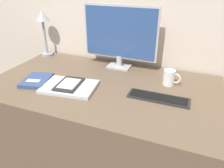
{
  "coord_description": "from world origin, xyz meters",
  "views": [
    {
      "loc": [
        0.5,
        -0.96,
        1.36
      ],
      "look_at": [
        0.1,
        0.05,
        0.8
      ],
      "focal_mm": 35.0,
      "sensor_mm": 36.0,
      "label": 1
    }
  ],
  "objects": [
    {
      "name": "notebook",
      "position": [
        -0.4,
        0.01,
        0.75
      ],
      "size": [
        0.19,
        0.23,
        0.02
      ],
      "color": "#334775",
      "rests_on": "desk"
    },
    {
      "name": "monitor",
      "position": [
        0.01,
        0.44,
        0.97
      ],
      "size": [
        0.53,
        0.11,
        0.44
      ],
      "color": "#B7B7BC",
      "rests_on": "desk"
    },
    {
      "name": "ereader",
      "position": [
        -0.16,
        0.02,
        0.76
      ],
      "size": [
        0.15,
        0.21,
        0.01
      ],
      "color": "black",
      "rests_on": "laptop"
    },
    {
      "name": "laptop",
      "position": [
        -0.16,
        0.02,
        0.75
      ],
      "size": [
        0.34,
        0.26,
        0.02
      ],
      "color": "#BCBCC1",
      "rests_on": "desk"
    },
    {
      "name": "keyboard",
      "position": [
        0.36,
        0.09,
        0.75
      ],
      "size": [
        0.34,
        0.1,
        0.01
      ],
      "color": "#282828",
      "rests_on": "desk"
    },
    {
      "name": "desk_lamp",
      "position": [
        -0.64,
        0.45,
        1.0
      ],
      "size": [
        0.11,
        0.11,
        0.36
      ],
      "color": "#999EA8",
      "rests_on": "desk"
    },
    {
      "name": "desk",
      "position": [
        0.0,
        0.13,
        0.37
      ],
      "size": [
        1.42,
        0.8,
        0.74
      ],
      "color": "brown",
      "rests_on": "ground_plane"
    },
    {
      "name": "coffee_mug",
      "position": [
        0.39,
        0.28,
        0.79
      ],
      "size": [
        0.11,
        0.07,
        0.1
      ],
      "color": "white",
      "rests_on": "desk"
    }
  ]
}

